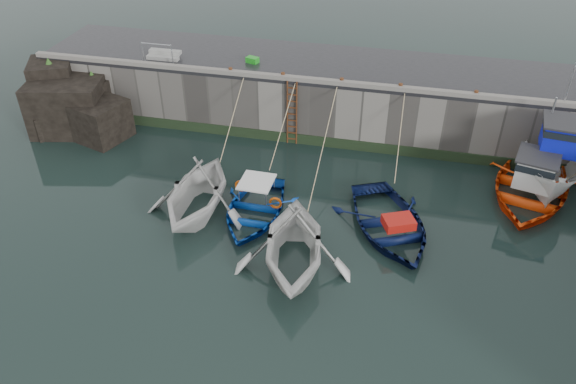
% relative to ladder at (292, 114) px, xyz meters
% --- Properties ---
extents(ground, '(120.00, 120.00, 0.00)m').
position_rel_ladder_xyz_m(ground, '(2.00, -9.91, -1.59)').
color(ground, black).
rests_on(ground, ground).
extents(quay_back, '(30.00, 5.00, 3.00)m').
position_rel_ladder_xyz_m(quay_back, '(2.00, 2.59, -0.09)').
color(quay_back, slate).
rests_on(quay_back, ground).
extents(road_back, '(30.00, 5.00, 0.16)m').
position_rel_ladder_xyz_m(road_back, '(2.00, 2.59, 1.49)').
color(road_back, black).
rests_on(road_back, quay_back).
extents(kerb_back, '(30.00, 0.30, 0.20)m').
position_rel_ladder_xyz_m(kerb_back, '(2.00, 0.24, 1.67)').
color(kerb_back, slate).
rests_on(kerb_back, road_back).
extents(algae_back, '(30.00, 0.08, 0.50)m').
position_rel_ladder_xyz_m(algae_back, '(2.00, 0.05, -1.34)').
color(algae_back, black).
rests_on(algae_back, ground).
extents(rock_outcrop, '(5.85, 4.24, 3.41)m').
position_rel_ladder_xyz_m(rock_outcrop, '(-10.92, -0.80, -0.33)').
color(rock_outcrop, black).
rests_on(rock_outcrop, ground).
extents(ladder, '(0.51, 0.08, 3.20)m').
position_rel_ladder_xyz_m(ladder, '(0.00, 0.00, 0.00)').
color(ladder, '#3F1E0F').
rests_on(ladder, ground).
extents(boat_near_white, '(4.36, 5.04, 2.63)m').
position_rel_ladder_xyz_m(boat_near_white, '(-2.45, -6.18, -1.59)').
color(boat_near_white, silver).
rests_on(boat_near_white, ground).
extents(boat_near_white_rope, '(0.04, 4.57, 3.10)m').
position_rel_ladder_xyz_m(boat_near_white_rope, '(-2.45, -1.80, -1.59)').
color(boat_near_white_rope, tan).
rests_on(boat_near_white_rope, ground).
extents(boat_near_blue, '(3.37, 4.65, 0.95)m').
position_rel_ladder_xyz_m(boat_near_blue, '(-0.25, -5.83, -1.59)').
color(boat_near_blue, '#0C45B7').
rests_on(boat_near_blue, ground).
extents(boat_near_blue_rope, '(0.04, 4.29, 3.10)m').
position_rel_ladder_xyz_m(boat_near_blue_rope, '(-0.25, -1.62, -1.59)').
color(boat_near_blue_rope, tan).
rests_on(boat_near_blue_rope, ground).
extents(boat_near_blacktrim, '(5.25, 5.82, 2.69)m').
position_rel_ladder_xyz_m(boat_near_blacktrim, '(1.95, -8.42, -1.59)').
color(boat_near_blacktrim, silver).
rests_on(boat_near_blacktrim, ground).
extents(boat_near_blacktrim_rope, '(0.04, 6.54, 3.10)m').
position_rel_ladder_xyz_m(boat_near_blacktrim_rope, '(1.95, -2.92, -1.59)').
color(boat_near_blacktrim_rope, tan).
rests_on(boat_near_blacktrim_rope, ground).
extents(boat_near_navy, '(5.64, 6.39, 1.10)m').
position_rel_ladder_xyz_m(boat_near_navy, '(5.10, -5.61, -1.59)').
color(boat_near_navy, '#09143D').
rests_on(boat_near_navy, ground).
extents(boat_near_navy_rope, '(0.04, 4.12, 3.10)m').
position_rel_ladder_xyz_m(boat_near_navy_rope, '(5.10, -1.51, -1.59)').
color(boat_near_navy_rope, tan).
rests_on(boat_near_navy_rope, ground).
extents(boat_far_white, '(3.02, 6.32, 5.35)m').
position_rel_ladder_xyz_m(boat_far_white, '(11.40, -0.88, -0.59)').
color(boat_far_white, white).
rests_on(boat_far_white, ground).
extents(boat_far_orange, '(5.83, 7.13, 4.29)m').
position_rel_ladder_xyz_m(boat_far_orange, '(10.62, -1.95, -1.18)').
color(boat_far_orange, '#FF460D').
rests_on(boat_far_orange, ground).
extents(fish_crate, '(0.66, 0.53, 0.27)m').
position_rel_ladder_xyz_m(fish_crate, '(-2.37, 1.81, 1.70)').
color(fish_crate, '#1C9B1E').
rests_on(fish_crate, road_back).
extents(railing, '(1.60, 1.05, 1.00)m').
position_rel_ladder_xyz_m(railing, '(-6.75, 1.33, 1.77)').
color(railing, '#A5A8AD').
rests_on(railing, road_back).
extents(bollard_a, '(0.18, 0.18, 0.28)m').
position_rel_ladder_xyz_m(bollard_a, '(-3.00, 0.34, 1.71)').
color(bollard_a, '#3F1E0F').
rests_on(bollard_a, road_back).
extents(bollard_b, '(0.18, 0.18, 0.28)m').
position_rel_ladder_xyz_m(bollard_b, '(-0.50, 0.34, 1.71)').
color(bollard_b, '#3F1E0F').
rests_on(bollard_b, road_back).
extents(bollard_c, '(0.18, 0.18, 0.28)m').
position_rel_ladder_xyz_m(bollard_c, '(2.20, 0.34, 1.71)').
color(bollard_c, '#3F1E0F').
rests_on(bollard_c, road_back).
extents(bollard_d, '(0.18, 0.18, 0.28)m').
position_rel_ladder_xyz_m(bollard_d, '(4.80, 0.34, 1.71)').
color(bollard_d, '#3F1E0F').
rests_on(bollard_d, road_back).
extents(bollard_e, '(0.18, 0.18, 0.28)m').
position_rel_ladder_xyz_m(bollard_e, '(8.00, 0.34, 1.71)').
color(bollard_e, '#3F1E0F').
rests_on(bollard_e, road_back).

